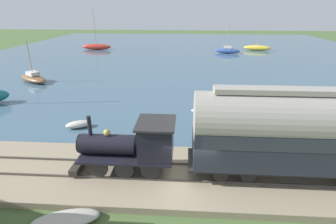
{
  "coord_description": "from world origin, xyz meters",
  "views": [
    {
      "loc": [
        -11.24,
        0.32,
        8.52
      ],
      "look_at": [
        5.71,
        1.43,
        1.74
      ],
      "focal_mm": 28.0,
      "sensor_mm": 36.0,
      "label": 1
    }
  ],
  "objects_px": {
    "sailboat_yellow": "(257,48)",
    "rowboat_off_pier": "(79,124)",
    "beached_dinghy": "(66,219)",
    "rowboat_far_out": "(298,132)",
    "rowboat_mid_harbor": "(320,116)",
    "sailboat_blue": "(227,50)",
    "passenger_coach": "(301,131)",
    "sailboat_brown": "(33,78)",
    "steam_locomotive": "(135,144)",
    "sailboat_red": "(96,47)",
    "rowboat_near_shore": "(205,112)"
  },
  "relations": [
    {
      "from": "passenger_coach",
      "to": "rowboat_off_pier",
      "type": "bearing_deg",
      "value": 66.65
    },
    {
      "from": "sailboat_blue",
      "to": "rowboat_far_out",
      "type": "bearing_deg",
      "value": -168.27
    },
    {
      "from": "sailboat_brown",
      "to": "rowboat_off_pier",
      "type": "xyz_separation_m",
      "value": [
        -12.59,
        -10.56,
        -0.22
      ]
    },
    {
      "from": "rowboat_near_shore",
      "to": "beached_dinghy",
      "type": "height_order",
      "value": "beached_dinghy"
    },
    {
      "from": "sailboat_red",
      "to": "passenger_coach",
      "type": "bearing_deg",
      "value": -149.26
    },
    {
      "from": "passenger_coach",
      "to": "sailboat_red",
      "type": "distance_m",
      "value": 51.67
    },
    {
      "from": "passenger_coach",
      "to": "sailboat_brown",
      "type": "distance_m",
      "value": 30.55
    },
    {
      "from": "sailboat_red",
      "to": "sailboat_brown",
      "type": "relative_size",
      "value": 1.68
    },
    {
      "from": "rowboat_mid_harbor",
      "to": "rowboat_near_shore",
      "type": "height_order",
      "value": "rowboat_mid_harbor"
    },
    {
      "from": "rowboat_far_out",
      "to": "beached_dinghy",
      "type": "distance_m",
      "value": 16.0
    },
    {
      "from": "steam_locomotive",
      "to": "sailboat_brown",
      "type": "height_order",
      "value": "sailboat_brown"
    },
    {
      "from": "rowboat_off_pier",
      "to": "rowboat_mid_harbor",
      "type": "height_order",
      "value": "rowboat_off_pier"
    },
    {
      "from": "sailboat_red",
      "to": "rowboat_mid_harbor",
      "type": "xyz_separation_m",
      "value": [
        -36.12,
        -30.59,
        -0.43
      ]
    },
    {
      "from": "sailboat_red",
      "to": "sailboat_yellow",
      "type": "bearing_deg",
      "value": -86.4
    },
    {
      "from": "steam_locomotive",
      "to": "rowboat_far_out",
      "type": "xyz_separation_m",
      "value": [
        5.72,
        -10.69,
        -1.8
      ]
    },
    {
      "from": "sailboat_brown",
      "to": "sailboat_yellow",
      "type": "bearing_deg",
      "value": -16.63
    },
    {
      "from": "rowboat_off_pier",
      "to": "beached_dinghy",
      "type": "height_order",
      "value": "rowboat_off_pier"
    },
    {
      "from": "steam_locomotive",
      "to": "sailboat_yellow",
      "type": "bearing_deg",
      "value": -20.99
    },
    {
      "from": "sailboat_blue",
      "to": "rowboat_off_pier",
      "type": "height_order",
      "value": "sailboat_blue"
    },
    {
      "from": "sailboat_yellow",
      "to": "rowboat_mid_harbor",
      "type": "relative_size",
      "value": 2.65
    },
    {
      "from": "sailboat_brown",
      "to": "rowboat_near_shore",
      "type": "distance_m",
      "value": 22.32
    },
    {
      "from": "steam_locomotive",
      "to": "sailboat_red",
      "type": "height_order",
      "value": "sailboat_red"
    },
    {
      "from": "passenger_coach",
      "to": "rowboat_mid_harbor",
      "type": "relative_size",
      "value": 4.95
    },
    {
      "from": "beached_dinghy",
      "to": "sailboat_brown",
      "type": "bearing_deg",
      "value": 31.93
    },
    {
      "from": "passenger_coach",
      "to": "rowboat_far_out",
      "type": "height_order",
      "value": "passenger_coach"
    },
    {
      "from": "steam_locomotive",
      "to": "rowboat_mid_harbor",
      "type": "bearing_deg",
      "value": -56.59
    },
    {
      "from": "steam_locomotive",
      "to": "beached_dinghy",
      "type": "height_order",
      "value": "steam_locomotive"
    },
    {
      "from": "sailboat_blue",
      "to": "rowboat_near_shore",
      "type": "relative_size",
      "value": 2.39
    },
    {
      "from": "sailboat_brown",
      "to": "rowboat_off_pier",
      "type": "distance_m",
      "value": 16.43
    },
    {
      "from": "sailboat_brown",
      "to": "beached_dinghy",
      "type": "distance_m",
      "value": 25.87
    },
    {
      "from": "rowboat_off_pier",
      "to": "rowboat_mid_harbor",
      "type": "bearing_deg",
      "value": -104.28
    },
    {
      "from": "passenger_coach",
      "to": "sailboat_blue",
      "type": "bearing_deg",
      "value": -3.72
    },
    {
      "from": "rowboat_mid_harbor",
      "to": "rowboat_far_out",
      "type": "relative_size",
      "value": 0.79
    },
    {
      "from": "steam_locomotive",
      "to": "rowboat_mid_harbor",
      "type": "xyz_separation_m",
      "value": [
        9.05,
        -13.72,
        -1.81
      ]
    },
    {
      "from": "sailboat_yellow",
      "to": "rowboat_off_pier",
      "type": "distance_m",
      "value": 46.6
    },
    {
      "from": "sailboat_red",
      "to": "sailboat_blue",
      "type": "distance_m",
      "value": 27.9
    },
    {
      "from": "steam_locomotive",
      "to": "sailboat_blue",
      "type": "bearing_deg",
      "value": -14.49
    },
    {
      "from": "steam_locomotive",
      "to": "rowboat_mid_harbor",
      "type": "relative_size",
      "value": 2.48
    },
    {
      "from": "steam_locomotive",
      "to": "rowboat_far_out",
      "type": "distance_m",
      "value": 12.25
    },
    {
      "from": "rowboat_off_pier",
      "to": "rowboat_near_shore",
      "type": "height_order",
      "value": "rowboat_off_pier"
    },
    {
      "from": "sailboat_blue",
      "to": "sailboat_yellow",
      "type": "distance_m",
      "value": 8.18
    },
    {
      "from": "passenger_coach",
      "to": "sailboat_red",
      "type": "height_order",
      "value": "sailboat_red"
    },
    {
      "from": "beached_dinghy",
      "to": "rowboat_far_out",
      "type": "bearing_deg",
      "value": -54.93
    },
    {
      "from": "sailboat_red",
      "to": "rowboat_far_out",
      "type": "distance_m",
      "value": 48.13
    },
    {
      "from": "passenger_coach",
      "to": "beached_dinghy",
      "type": "xyz_separation_m",
      "value": [
        -3.48,
        10.52,
        -2.78
      ]
    },
    {
      "from": "steam_locomotive",
      "to": "sailboat_red",
      "type": "distance_m",
      "value": 48.24
    },
    {
      "from": "rowboat_far_out",
      "to": "sailboat_red",
      "type": "bearing_deg",
      "value": 0.99
    },
    {
      "from": "passenger_coach",
      "to": "rowboat_off_pier",
      "type": "xyz_separation_m",
      "value": [
        5.89,
        13.64,
        -2.72
      ]
    },
    {
      "from": "sailboat_blue",
      "to": "sailboat_yellow",
      "type": "height_order",
      "value": "sailboat_blue"
    },
    {
      "from": "rowboat_mid_harbor",
      "to": "beached_dinghy",
      "type": "xyz_separation_m",
      "value": [
        -12.53,
        16.13,
        0.01
      ]
    }
  ]
}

